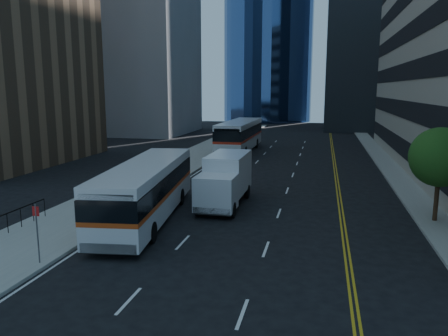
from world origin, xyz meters
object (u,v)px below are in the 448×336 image
bus_front (147,189)px  street_tree (440,157)px  bus_rear (240,135)px  box_truck (225,179)px

bus_front → street_tree: bearing=3.2°
bus_rear → box_truck: size_ratio=2.08×
box_truck → street_tree: bearing=-4.9°
bus_front → bus_rear: bus_rear is taller
street_tree → bus_front: (-15.60, -2.83, -1.89)m
box_truck → bus_front: bearing=-132.0°
street_tree → bus_front: bearing=-169.7°
bus_rear → box_truck: bearing=-80.7°
street_tree → box_truck: (-12.00, 1.11, -1.97)m
street_tree → box_truck: bearing=174.7°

